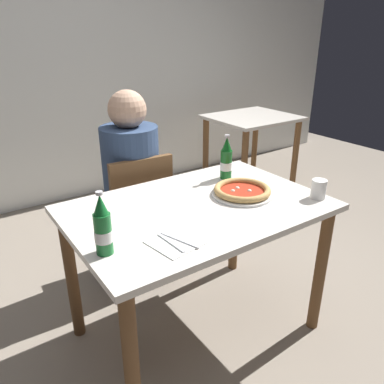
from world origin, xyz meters
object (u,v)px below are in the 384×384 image
dining_table_background (251,132)px  napkin_with_cutlery (175,242)px  chair_behind_table (137,211)px  beer_bottle_left (103,228)px  paper_cup (319,189)px  diner_seated (133,193)px  dining_table_main (198,227)px  beer_bottle_center (226,160)px  pizza_margherita_near (242,191)px

dining_table_background → napkin_with_cutlery: (-1.88, -1.58, 0.16)m
napkin_with_cutlery → dining_table_background: bearing=40.1°
chair_behind_table → napkin_with_cutlery: size_ratio=4.10×
beer_bottle_left → paper_cup: beer_bottle_left is taller
chair_behind_table → paper_cup: 1.09m
diner_seated → napkin_with_cutlery: (-0.25, -0.89, 0.17)m
dining_table_main → chair_behind_table: size_ratio=1.41×
dining_table_background → beer_bottle_center: size_ratio=3.24×
beer_bottle_center → diner_seated: bearing=128.1°
beer_bottle_left → beer_bottle_center: 0.93m
chair_behind_table → beer_bottle_left: (-0.49, -0.75, 0.37)m
pizza_margherita_near → napkin_with_cutlery: bearing=-158.8°
paper_cup → dining_table_background: bearing=56.4°
dining_table_background → napkin_with_cutlery: bearing=-139.9°
pizza_margherita_near → beer_bottle_left: beer_bottle_left is taller
diner_seated → dining_table_background: (1.63, 0.69, 0.01)m
diner_seated → pizza_margherita_near: 0.76m
dining_table_main → napkin_with_cutlery: size_ratio=5.79×
dining_table_background → napkin_with_cutlery: 2.46m
pizza_margherita_near → beer_bottle_center: size_ratio=1.24×
paper_cup → dining_table_main: bearing=153.5°
pizza_margherita_near → beer_bottle_left: 0.79m
chair_behind_table → beer_bottle_center: 0.66m
dining_table_background → paper_cup: paper_cup is taller
chair_behind_table → beer_bottle_center: (0.36, -0.41, 0.37)m
chair_behind_table → diner_seated: bearing=-91.5°
dining_table_background → diner_seated: bearing=-157.0°
beer_bottle_center → paper_cup: size_ratio=2.60×
diner_seated → paper_cup: size_ratio=12.73×
pizza_margherita_near → chair_behind_table: bearing=113.8°
dining_table_main → chair_behind_table: bearing=92.7°
chair_behind_table → beer_bottle_center: size_ratio=3.44×
chair_behind_table → beer_bottle_left: 0.97m
dining_table_main → pizza_margherita_near: 0.29m
chair_behind_table → napkin_with_cutlery: bearing=77.6°
dining_table_main → napkin_with_cutlery: 0.37m
dining_table_main → diner_seated: bearing=92.1°
diner_seated → napkin_with_cutlery: 0.94m
pizza_margherita_near → beer_bottle_left: size_ratio=1.24×
dining_table_background → beer_bottle_center: (-1.27, -1.15, 0.26)m
pizza_margherita_near → dining_table_background: bearing=45.5°
diner_seated → beer_bottle_left: bearing=-121.9°
dining_table_background → pizza_margherita_near: bearing=-134.5°
dining_table_main → dining_table_background: (1.61, 1.35, -0.04)m
dining_table_main → diner_seated: diner_seated is taller
chair_behind_table → napkin_with_cutlery: (-0.24, -0.84, 0.27)m
paper_cup → beer_bottle_center: bearing=112.9°
dining_table_background → paper_cup: size_ratio=8.42×
dining_table_main → beer_bottle_left: bearing=-164.7°
pizza_margherita_near → paper_cup: 0.37m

